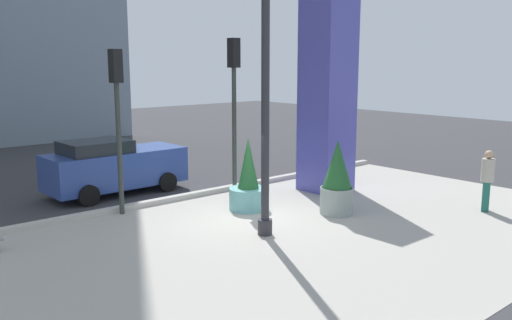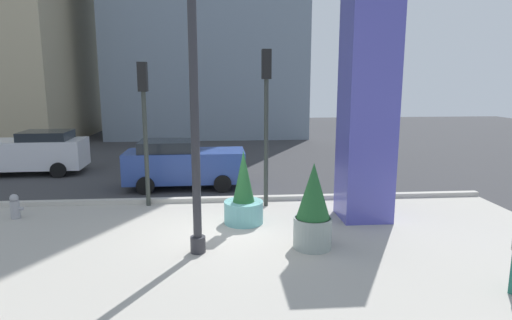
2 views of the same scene
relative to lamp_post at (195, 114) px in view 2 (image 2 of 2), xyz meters
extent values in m
plane|color=#38383A|center=(0.56, 5.20, -3.30)|extent=(60.00, 60.00, 0.00)
cube|color=#ADA89E|center=(0.56, -0.80, -3.30)|extent=(18.00, 10.00, 0.02)
cube|color=#B7B2A8|center=(0.56, 4.32, -3.22)|extent=(18.00, 0.24, 0.16)
cylinder|color=#2D2D33|center=(0.00, 0.00, -3.10)|extent=(0.36, 0.36, 0.40)
cylinder|color=#2D2D33|center=(0.00, 0.00, -0.08)|extent=(0.20, 0.20, 6.45)
cube|color=#4C4CAD|center=(4.75, 2.26, -0.14)|extent=(1.39, 1.39, 6.32)
cylinder|color=#6BB2B2|center=(1.20, 2.06, -2.98)|extent=(1.11, 1.11, 0.65)
cylinder|color=#382819|center=(1.20, 2.06, -2.67)|extent=(1.02, 1.02, 0.04)
cone|color=#235B2D|center=(1.20, 2.06, -1.92)|extent=(0.61, 0.61, 1.47)
cylinder|color=gray|center=(2.77, 0.07, -2.91)|extent=(0.93, 0.93, 0.77)
cylinder|color=#382819|center=(2.77, 0.07, -2.55)|extent=(0.86, 0.86, 0.04)
cone|color=#235B2D|center=(2.77, 0.07, -1.85)|extent=(0.81, 0.81, 1.35)
cylinder|color=#99999E|center=(-5.49, 3.01, -3.03)|extent=(0.26, 0.26, 0.55)
sphere|color=#99999E|center=(-5.49, 3.01, -2.67)|extent=(0.24, 0.24, 0.24)
cylinder|color=#99999E|center=(-5.32, 3.01, -3.00)|extent=(0.12, 0.10, 0.10)
cylinder|color=#333833|center=(2.01, 3.70, -1.27)|extent=(0.14, 0.14, 4.06)
cube|color=black|center=(2.01, 3.70, 1.21)|extent=(0.28, 0.32, 0.90)
sphere|color=green|center=(2.01, 3.87, 1.21)|extent=(0.18, 0.18, 0.18)
cylinder|color=#333833|center=(-1.79, 4.04, -1.46)|extent=(0.14, 0.14, 3.68)
cube|color=black|center=(-1.79, 4.04, 0.83)|extent=(0.28, 0.32, 0.90)
sphere|color=yellow|center=(-1.79, 4.21, 0.83)|extent=(0.18, 0.18, 0.18)
cube|color=#2D4793|center=(-0.76, 6.40, -2.46)|extent=(4.45, 1.82, 1.14)
cube|color=#1E2328|center=(-1.42, 6.39, -1.69)|extent=(2.01, 1.58, 0.40)
cylinder|color=black|center=(0.60, 7.30, -2.98)|extent=(0.64, 0.23, 0.64)
cylinder|color=black|center=(0.63, 5.53, -2.98)|extent=(0.64, 0.23, 0.64)
cylinder|color=black|center=(-2.14, 7.26, -2.98)|extent=(0.64, 0.23, 0.64)
cylinder|color=black|center=(-2.12, 5.50, -2.98)|extent=(0.64, 0.23, 0.64)
cube|color=silver|center=(-7.56, 9.40, -2.43)|extent=(4.43, 1.98, 1.21)
cube|color=#1E2328|center=(-6.90, 9.42, -1.64)|extent=(2.02, 1.70, 0.37)
cylinder|color=black|center=(-8.94, 10.30, -2.98)|extent=(0.65, 0.24, 0.64)
cylinder|color=black|center=(-6.17, 8.50, -2.98)|extent=(0.65, 0.24, 0.64)
cylinder|color=black|center=(-6.22, 10.37, -2.98)|extent=(0.65, 0.24, 0.64)
camera|label=1|loc=(-8.72, -9.69, 0.96)|focal=38.34mm
camera|label=2|loc=(0.56, -9.88, 0.79)|focal=30.61mm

